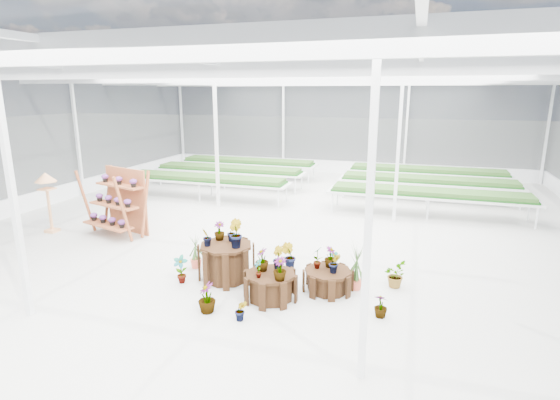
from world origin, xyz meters
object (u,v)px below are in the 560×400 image
(bird_table, at_px, (49,203))
(shelf_rack, at_px, (115,203))
(plinth_mid, at_px, (270,286))
(plinth_tall, at_px, (226,262))
(plinth_low, at_px, (328,280))

(bird_table, bearing_deg, shelf_rack, -3.06)
(plinth_mid, height_order, shelf_rack, shelf_rack)
(shelf_rack, distance_m, bird_table, 2.01)
(plinth_tall, distance_m, bird_table, 6.39)
(plinth_tall, relative_size, shelf_rack, 0.63)
(plinth_low, height_order, bird_table, bird_table)
(bird_table, bearing_deg, plinth_low, -22.82)
(bird_table, bearing_deg, plinth_tall, -26.95)
(plinth_tall, xyz_separation_m, bird_table, (-6.19, 1.49, 0.48))
(bird_table, bearing_deg, plinth_mid, -29.20)
(plinth_tall, distance_m, plinth_low, 2.21)
(plinth_mid, bearing_deg, plinth_low, 34.99)
(plinth_tall, distance_m, plinth_mid, 1.35)
(plinth_low, relative_size, bird_table, 0.57)
(plinth_low, distance_m, shelf_rack, 6.69)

